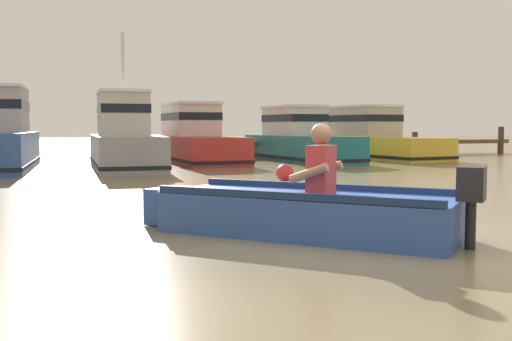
# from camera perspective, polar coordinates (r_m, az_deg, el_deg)

# --- Properties ---
(ground_plane) EXTENTS (120.00, 120.00, 0.00)m
(ground_plane) POSITION_cam_1_polar(r_m,az_deg,el_deg) (6.14, 11.44, -6.78)
(ground_plane) COLOR #7A6B4C
(wooden_dock) EXTENTS (14.22, 1.64, 1.15)m
(wooden_dock) POSITION_cam_1_polar(r_m,az_deg,el_deg) (24.27, 9.28, 2.61)
(wooden_dock) COLOR brown
(wooden_dock) RESTS_ON ground
(rowboat_with_person) EXTENTS (2.93, 3.18, 1.19)m
(rowboat_with_person) POSITION_cam_1_polar(r_m,az_deg,el_deg) (6.53, 4.28, -3.84)
(rowboat_with_person) COLOR #2D519E
(rowboat_with_person) RESTS_ON ground
(moored_boat_grey) EXTENTS (2.17, 5.77, 3.77)m
(moored_boat_grey) POSITION_cam_1_polar(r_m,az_deg,el_deg) (17.66, -12.26, 2.91)
(moored_boat_grey) COLOR gray
(moored_boat_grey) RESTS_ON ground
(moored_boat_red) EXTENTS (1.92, 6.27, 1.94)m
(moored_boat_red) POSITION_cam_1_polar(r_m,az_deg,el_deg) (20.08, -5.89, 2.88)
(moored_boat_red) COLOR #B72D28
(moored_boat_red) RESTS_ON ground
(moored_boat_teal) EXTENTS (1.81, 5.81, 1.86)m
(moored_boat_teal) POSITION_cam_1_polar(r_m,az_deg,el_deg) (20.54, 3.99, 2.85)
(moored_boat_teal) COLOR #1E727A
(moored_boat_teal) RESTS_ON ground
(moored_boat_yellow) EXTENTS (2.58, 6.73, 1.94)m
(moored_boat_yellow) POSITION_cam_1_polar(r_m,az_deg,el_deg) (22.94, 10.52, 2.97)
(moored_boat_yellow) COLOR gold
(moored_boat_yellow) RESTS_ON ground
(mooring_buoy) EXTENTS (0.37, 0.37, 0.37)m
(mooring_buoy) POSITION_cam_1_polar(r_m,az_deg,el_deg) (12.69, 2.71, -0.23)
(mooring_buoy) COLOR red
(mooring_buoy) RESTS_ON ground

